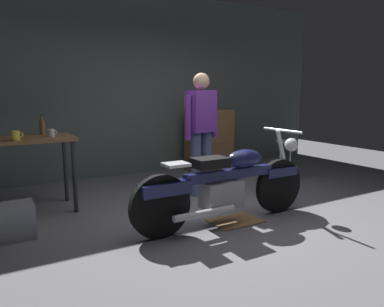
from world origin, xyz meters
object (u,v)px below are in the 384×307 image
(mug_yellow_tall, at_px, (16,136))
(mug_white_ceramic, at_px, (51,133))
(person_standing, at_px, (201,128))
(wooden_dresser, at_px, (209,140))
(storage_bin, at_px, (10,222))
(shop_stool, at_px, (286,149))
(bottle, at_px, (42,127))
(motorcycle, at_px, (227,183))

(mug_yellow_tall, relative_size, mug_white_ceramic, 1.13)
(person_standing, distance_m, wooden_dresser, 1.66)
(person_standing, height_order, storage_bin, person_standing)
(mug_white_ceramic, bearing_deg, shop_stool, -3.63)
(storage_bin, height_order, bottle, bottle)
(motorcycle, relative_size, mug_yellow_tall, 17.77)
(mug_white_ceramic, bearing_deg, storage_bin, -128.64)
(mug_yellow_tall, bearing_deg, shop_stool, -0.85)
(storage_bin, distance_m, mug_yellow_tall, 0.95)
(motorcycle, relative_size, bottle, 9.09)
(motorcycle, xyz_separation_m, person_standing, (0.38, 1.14, 0.48))
(shop_stool, bearing_deg, mug_yellow_tall, 179.15)
(storage_bin, distance_m, mug_white_ceramic, 1.17)
(person_standing, xyz_separation_m, mug_yellow_tall, (-2.29, 0.11, 0.03))
(person_standing, bearing_deg, shop_stool, 170.88)
(motorcycle, xyz_separation_m, bottle, (-1.58, 1.68, 0.55))
(wooden_dresser, distance_m, mug_white_ceramic, 3.07)
(motorcycle, height_order, mug_yellow_tall, mug_yellow_tall)
(motorcycle, height_order, storage_bin, motorcycle)
(shop_stool, relative_size, storage_bin, 1.45)
(person_standing, distance_m, shop_stool, 1.70)
(mug_yellow_tall, bearing_deg, wooden_dresser, 19.93)
(shop_stool, relative_size, bottle, 2.66)
(wooden_dresser, xyz_separation_m, storage_bin, (-3.42, -1.70, -0.38))
(mug_yellow_tall, distance_m, mug_white_ceramic, 0.43)
(motorcycle, distance_m, shop_stool, 2.34)
(storage_bin, bearing_deg, mug_white_ceramic, 51.36)
(motorcycle, xyz_separation_m, mug_yellow_tall, (-1.91, 1.25, 0.50))
(shop_stool, xyz_separation_m, mug_yellow_tall, (-3.93, 0.06, 0.46))
(shop_stool, distance_m, storage_bin, 4.12)
(shop_stool, relative_size, mug_white_ceramic, 5.87)
(motorcycle, bearing_deg, person_standing, 71.50)
(mug_yellow_tall, height_order, mug_white_ceramic, mug_yellow_tall)
(motorcycle, xyz_separation_m, shop_stool, (2.02, 1.19, 0.05))
(shop_stool, bearing_deg, person_standing, -178.25)
(mug_white_ceramic, bearing_deg, bottle, 102.35)
(shop_stool, height_order, wooden_dresser, wooden_dresser)
(motorcycle, bearing_deg, storage_bin, 160.28)
(person_standing, bearing_deg, bottle, -26.31)
(storage_bin, bearing_deg, bottle, 62.81)
(motorcycle, distance_m, person_standing, 1.29)
(bottle, bearing_deg, mug_yellow_tall, -127.76)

